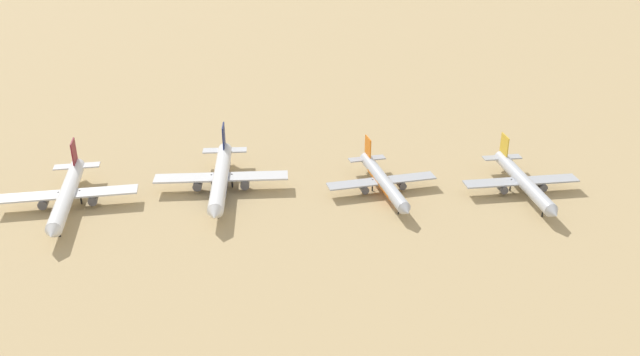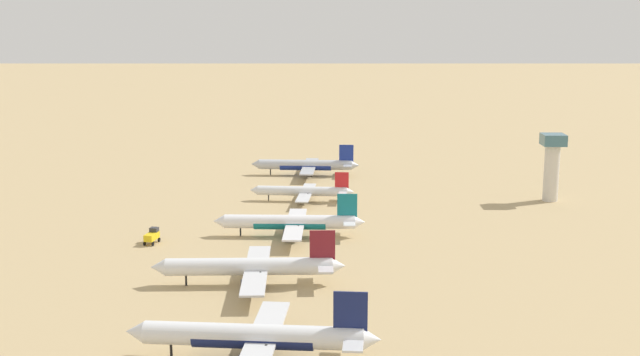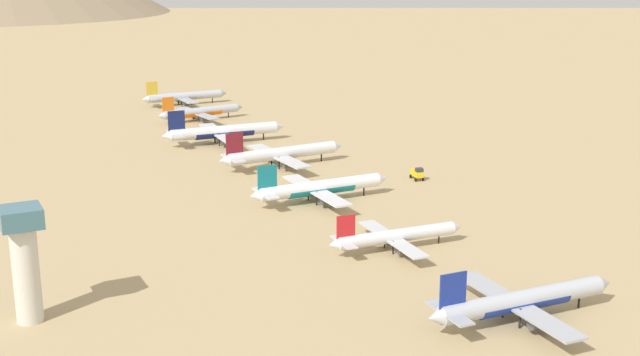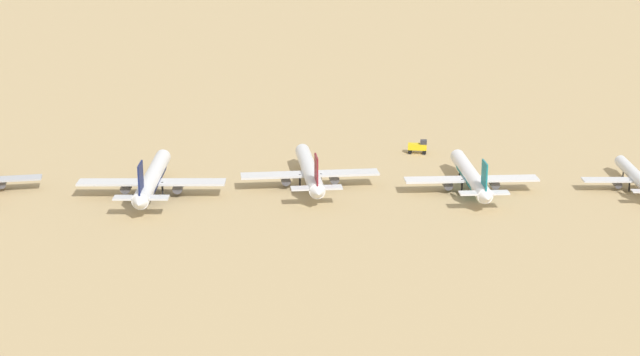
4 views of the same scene
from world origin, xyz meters
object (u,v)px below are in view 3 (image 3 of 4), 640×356
(parked_jet_1, at_px, (395,236))
(parked_jet_5, at_px, (200,112))
(parked_jet_4, at_px, (223,132))
(parked_jet_6, at_px, (184,96))
(parked_jet_3, at_px, (281,154))
(parked_jet_2, at_px, (319,188))
(control_tower, at_px, (25,257))
(parked_jet_0, at_px, (521,301))
(service_truck, at_px, (417,173))

(parked_jet_1, distance_m, parked_jet_5, 163.50)
(parked_jet_4, distance_m, parked_jet_6, 80.90)
(parked_jet_5, bearing_deg, parked_jet_3, -90.84)
(parked_jet_4, distance_m, parked_jet_5, 43.55)
(parked_jet_2, bearing_deg, parked_jet_4, 89.00)
(parked_jet_5, bearing_deg, parked_jet_6, 82.41)
(control_tower, bearing_deg, parked_jet_4, 56.25)
(parked_jet_2, height_order, parked_jet_5, parked_jet_2)
(parked_jet_6, bearing_deg, parked_jet_0, -93.08)
(parked_jet_4, relative_size, control_tower, 2.06)
(parked_jet_4, bearing_deg, control_tower, -123.75)
(service_truck, bearing_deg, parked_jet_3, 132.65)
(parked_jet_1, bearing_deg, parked_jet_6, 86.03)
(parked_jet_2, height_order, control_tower, control_tower)
(parked_jet_6, bearing_deg, parked_jet_1, -93.97)
(parked_jet_0, bearing_deg, parked_jet_2, 89.58)
(parked_jet_1, distance_m, service_truck, 61.74)
(parked_jet_2, xyz_separation_m, service_truck, (35.91, 7.59, -1.87))
(control_tower, bearing_deg, parked_jet_3, 44.01)
(parked_jet_4, bearing_deg, parked_jet_5, 81.90)
(parked_jet_2, relative_size, parked_jet_5, 1.11)
(parked_jet_1, bearing_deg, parked_jet_0, -88.84)
(parked_jet_0, height_order, parked_jet_3, parked_jet_3)
(parked_jet_3, distance_m, parked_jet_5, 81.99)
(parked_jet_2, height_order, parked_jet_3, parked_jet_3)
(parked_jet_1, height_order, parked_jet_5, parked_jet_5)
(parked_jet_5, bearing_deg, control_tower, -118.00)
(parked_jet_1, height_order, service_truck, parked_jet_1)
(parked_jet_2, distance_m, parked_jet_5, 121.95)
(parked_jet_5, xyz_separation_m, control_tower, (-88.34, -166.14, 8.84))
(parked_jet_1, bearing_deg, parked_jet_3, 84.54)
(service_truck, height_order, control_tower, control_tower)
(parked_jet_4, xyz_separation_m, parked_jet_6, (11.07, 80.13, -0.51))
(service_truck, relative_size, control_tower, 0.26)
(parked_jet_4, bearing_deg, parked_jet_0, -90.70)
(parked_jet_6, distance_m, service_truck, 152.98)
(parked_jet_1, relative_size, parked_jet_4, 0.76)
(parked_jet_6, bearing_deg, parked_jet_4, -97.87)
(parked_jet_0, height_order, parked_jet_2, parked_jet_2)
(parked_jet_2, relative_size, control_tower, 1.89)
(parked_jet_4, height_order, control_tower, control_tower)
(parked_jet_0, bearing_deg, service_truck, 68.27)
(parked_jet_5, bearing_deg, service_truck, -76.02)
(parked_jet_0, bearing_deg, parked_jet_3, 86.80)
(parked_jet_6, relative_size, service_truck, 6.99)
(parked_jet_0, relative_size, control_tower, 1.87)
(parked_jet_4, bearing_deg, service_truck, -64.06)
(parked_jet_3, bearing_deg, control_tower, -135.99)
(parked_jet_2, relative_size, parked_jet_4, 0.92)
(parked_jet_5, bearing_deg, parked_jet_2, -93.53)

